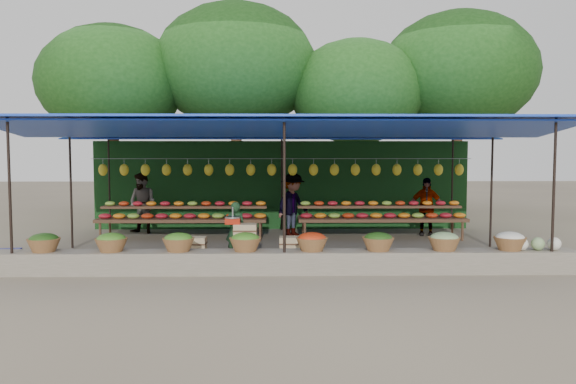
{
  "coord_description": "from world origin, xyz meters",
  "views": [
    {
      "loc": [
        -0.12,
        -12.76,
        2.17
      ],
      "look_at": [
        0.12,
        0.2,
        1.26
      ],
      "focal_mm": 35.0,
      "sensor_mm": 36.0,
      "label": 1
    }
  ],
  "objects_px": {
    "blue_crate_front": "(71,261)",
    "blue_crate_back": "(6,258)",
    "crate_counter": "(244,247)",
    "vendor_seated": "(235,230)",
    "weighing_scale": "(233,220)"
  },
  "relations": [
    {
      "from": "crate_counter",
      "to": "blue_crate_front",
      "type": "height_order",
      "value": "crate_counter"
    },
    {
      "from": "crate_counter",
      "to": "vendor_seated",
      "type": "height_order",
      "value": "vendor_seated"
    },
    {
      "from": "crate_counter",
      "to": "blue_crate_back",
      "type": "height_order",
      "value": "crate_counter"
    },
    {
      "from": "crate_counter",
      "to": "weighing_scale",
      "type": "distance_m",
      "value": 0.58
    },
    {
      "from": "blue_crate_front",
      "to": "blue_crate_back",
      "type": "relative_size",
      "value": 1.05
    },
    {
      "from": "weighing_scale",
      "to": "blue_crate_front",
      "type": "relative_size",
      "value": 0.6
    },
    {
      "from": "vendor_seated",
      "to": "blue_crate_front",
      "type": "relative_size",
      "value": 2.13
    },
    {
      "from": "crate_counter",
      "to": "blue_crate_back",
      "type": "relative_size",
      "value": 4.52
    },
    {
      "from": "blue_crate_back",
      "to": "blue_crate_front",
      "type": "bearing_deg",
      "value": -26.89
    },
    {
      "from": "vendor_seated",
      "to": "weighing_scale",
      "type": "bearing_deg",
      "value": 93.54
    },
    {
      "from": "vendor_seated",
      "to": "blue_crate_back",
      "type": "relative_size",
      "value": 2.24
    },
    {
      "from": "blue_crate_back",
      "to": "weighing_scale",
      "type": "bearing_deg",
      "value": -9.23
    },
    {
      "from": "weighing_scale",
      "to": "crate_counter",
      "type": "bearing_deg",
      "value": 0.0
    },
    {
      "from": "weighing_scale",
      "to": "blue_crate_front",
      "type": "height_order",
      "value": "weighing_scale"
    },
    {
      "from": "blue_crate_front",
      "to": "blue_crate_back",
      "type": "bearing_deg",
      "value": -170.94
    }
  ]
}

